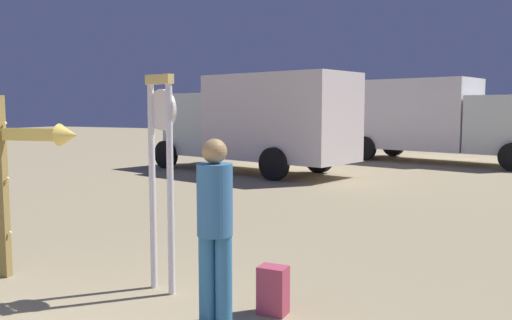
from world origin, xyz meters
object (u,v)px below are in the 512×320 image
at_px(box_truck_near, 259,120).
at_px(arrow_sign, 28,162).
at_px(person_near_clock, 215,221).
at_px(standing_clock, 161,160).
at_px(backpack, 273,290).
at_px(box_truck_far, 424,117).

bearing_deg(box_truck_near, arrow_sign, -79.51).
relative_size(person_near_clock, box_truck_near, 0.25).
bearing_deg(box_truck_near, person_near_clock, -67.11).
height_order(standing_clock, backpack, standing_clock).
distance_m(standing_clock, backpack, 1.79).
bearing_deg(person_near_clock, backpack, 47.68).
distance_m(standing_clock, box_truck_near, 10.63).
bearing_deg(box_truck_far, backpack, -87.09).
distance_m(backpack, box_truck_near, 11.31).
xyz_separation_m(arrow_sign, box_truck_near, (-1.92, 10.36, 0.25)).
height_order(person_near_clock, box_truck_near, box_truck_near).
bearing_deg(standing_clock, box_truck_far, 88.08).
bearing_deg(person_near_clock, standing_clock, 151.29).
xyz_separation_m(person_near_clock, box_truck_near, (-4.46, 10.55, 0.66)).
height_order(arrow_sign, box_truck_far, box_truck_far).
bearing_deg(box_truck_far, person_near_clock, -88.54).
height_order(standing_clock, arrow_sign, standing_clock).
bearing_deg(standing_clock, arrow_sign, -168.43).
distance_m(arrow_sign, person_near_clock, 2.58).
height_order(backpack, box_truck_far, box_truck_far).
bearing_deg(arrow_sign, backpack, 4.67).
relative_size(person_near_clock, box_truck_far, 0.22).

